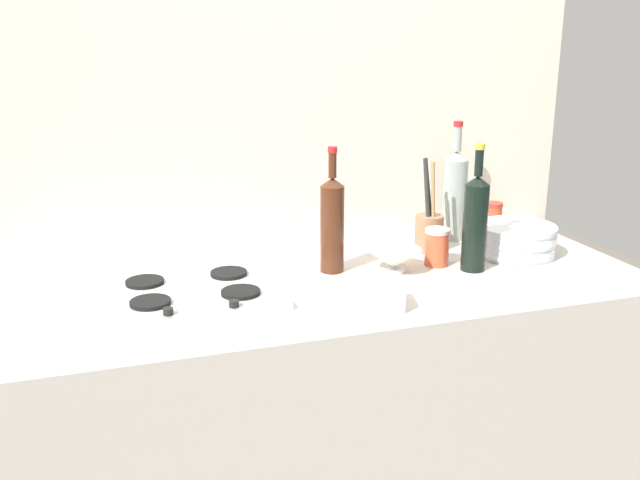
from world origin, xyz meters
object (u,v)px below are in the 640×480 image
at_px(stovetop_hob, 192,293).
at_px(wine_bottle_leftmost, 332,223).
at_px(condiment_jar_front, 493,218).
at_px(condiment_jar_rear, 437,247).
at_px(butter_dish, 368,296).
at_px(utensil_crock, 429,230).
at_px(plate_stack, 515,240).
at_px(wine_bottle_mid_left, 475,221).
at_px(wine_bottle_mid_right, 455,194).
at_px(mixing_bowl, 394,259).

distance_m(stovetop_hob, wine_bottle_leftmost, 0.43).
height_order(condiment_jar_front, condiment_jar_rear, condiment_jar_rear).
distance_m(butter_dish, condiment_jar_front, 0.80).
relative_size(wine_bottle_leftmost, utensil_crock, 1.23).
bearing_deg(plate_stack, wine_bottle_mid_left, -156.42).
distance_m(wine_bottle_mid_right, utensil_crock, 0.18).
distance_m(plate_stack, condiment_jar_rear, 0.27).
bearing_deg(utensil_crock, wine_bottle_mid_left, -79.47).
distance_m(wine_bottle_leftmost, wine_bottle_mid_left, 0.40).
bearing_deg(mixing_bowl, stovetop_hob, -176.90).
xyz_separation_m(plate_stack, butter_dish, (-0.58, -0.26, -0.01)).
bearing_deg(utensil_crock, plate_stack, -28.08).
bearing_deg(stovetop_hob, wine_bottle_mid_right, 16.95).
relative_size(plate_stack, utensil_crock, 0.85).
distance_m(wine_bottle_leftmost, mixing_bowl, 0.20).
bearing_deg(plate_stack, utensil_crock, 151.92).
bearing_deg(butter_dish, condiment_jar_front, 37.12).
distance_m(stovetop_hob, plate_stack, 0.98).
bearing_deg(stovetop_hob, butter_dish, -27.40).
relative_size(mixing_bowl, butter_dish, 0.92).
xyz_separation_m(wine_bottle_leftmost, utensil_crock, (0.34, 0.09, -0.07)).
relative_size(mixing_bowl, utensil_crock, 0.54).
relative_size(utensil_crock, condiment_jar_front, 2.68).
bearing_deg(mixing_bowl, condiment_jar_rear, 5.16).
bearing_deg(condiment_jar_front, wine_bottle_mid_right, -176.46).
xyz_separation_m(mixing_bowl, utensil_crock, (0.18, 0.15, 0.03)).
xyz_separation_m(plate_stack, condiment_jar_front, (0.06, 0.22, 0.01)).
relative_size(butter_dish, utensil_crock, 0.59).
distance_m(plate_stack, butter_dish, 0.64).
relative_size(wine_bottle_mid_right, utensil_crock, 1.33).
height_order(wine_bottle_leftmost, mixing_bowl, wine_bottle_leftmost).
height_order(plate_stack, mixing_bowl, plate_stack).
relative_size(mixing_bowl, condiment_jar_rear, 1.42).
height_order(plate_stack, condiment_jar_rear, condiment_jar_rear).
bearing_deg(condiment_jar_front, stovetop_hob, -164.95).
relative_size(wine_bottle_mid_right, condiment_jar_front, 3.57).
height_order(stovetop_hob, butter_dish, butter_dish).
distance_m(wine_bottle_mid_left, mixing_bowl, 0.25).
bearing_deg(mixing_bowl, plate_stack, 3.48).
bearing_deg(plate_stack, condiment_jar_front, 75.12).
distance_m(wine_bottle_mid_right, condiment_jar_front, 0.18).
bearing_deg(mixing_bowl, butter_dish, -126.29).
height_order(utensil_crock, condiment_jar_rear, utensil_crock).
xyz_separation_m(butter_dish, utensil_crock, (0.35, 0.38, 0.03)).
relative_size(wine_bottle_mid_right, butter_dish, 2.25).
bearing_deg(wine_bottle_mid_left, condiment_jar_rear, 137.89).
bearing_deg(mixing_bowl, wine_bottle_mid_right, 37.32).
relative_size(wine_bottle_leftmost, condiment_jar_front, 3.30).
xyz_separation_m(wine_bottle_mid_left, condiment_jar_rear, (-0.08, 0.07, -0.09)).
height_order(mixing_bowl, condiment_jar_rear, condiment_jar_rear).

